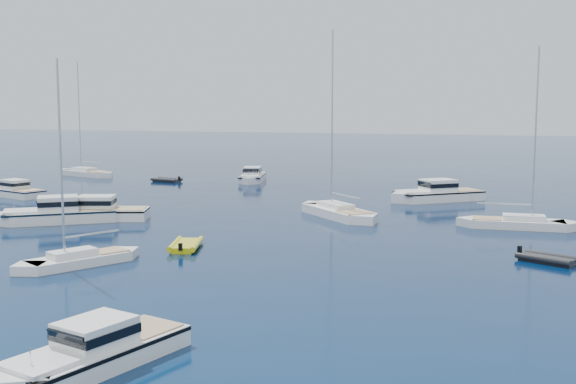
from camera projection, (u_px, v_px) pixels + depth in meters
ground at (125, 306)px, 32.62m from camera, size 400.00×400.00×0.00m
motor_cruiser_near at (93, 368)px, 24.97m from camera, size 4.85×8.79×2.21m
motor_cruiser_left at (56, 222)px, 55.97m from camera, size 10.12×8.45×2.68m
motor_cruiser_centre at (95, 219)px, 57.34m from camera, size 9.97×5.84×2.50m
motor_cruiser_far_l at (14, 196)px, 71.96m from camera, size 8.86×5.19×2.23m
motor_cruiser_distant at (436, 201)px, 68.45m from camera, size 10.06×8.81×2.70m
motor_cruiser_horizon at (252, 181)px, 86.04m from camera, size 4.58×9.04×2.27m
sailboat_fore at (79, 265)px, 40.98m from camera, size 6.03×8.37×12.32m
sailboat_mid_r at (338, 217)px, 58.81m from camera, size 9.69×9.83×16.10m
sailboat_centre at (518, 228)px, 53.36m from camera, size 9.70×2.88×14.12m
sailboat_far_l at (86, 176)px, 92.67m from camera, size 10.89×6.16×15.55m
tender_yellow at (186, 248)px, 45.77m from camera, size 3.21×4.47×0.95m
tender_grey_near at (547, 262)px, 41.72m from camera, size 4.01×3.34×0.95m
tender_grey_far at (167, 182)px, 85.64m from camera, size 4.11×2.72×0.95m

